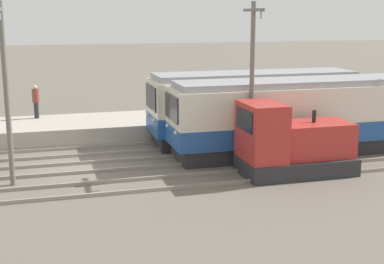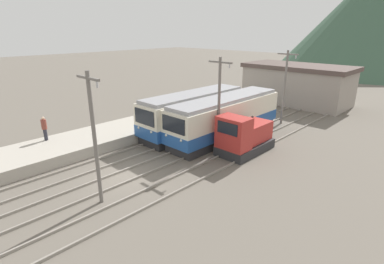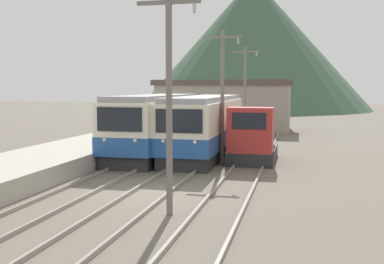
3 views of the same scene
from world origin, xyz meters
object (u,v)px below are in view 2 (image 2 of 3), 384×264
(catenary_mast_near, at_px, (94,135))
(catenary_mast_mid, at_px, (219,102))
(person_on_platform, at_px, (44,127))
(commuter_train_center, at_px, (226,119))
(commuter_train_left, at_px, (194,114))
(catenary_mast_far, at_px, (285,85))
(shunting_locomotive, at_px, (244,137))

(catenary_mast_near, bearing_deg, catenary_mast_mid, 90.00)
(person_on_platform, bearing_deg, commuter_train_center, 56.07)
(commuter_train_left, bearing_deg, catenary_mast_far, 61.12)
(catenary_mast_mid, bearing_deg, catenary_mast_far, 90.00)
(commuter_train_center, relative_size, catenary_mast_near, 1.72)
(catenary_mast_near, height_order, catenary_mast_far, same)
(commuter_train_left, distance_m, commuter_train_center, 2.94)
(commuter_train_center, bearing_deg, person_on_platform, -123.93)
(commuter_train_left, relative_size, catenary_mast_mid, 1.57)
(catenary_mast_mid, relative_size, catenary_mast_far, 1.00)
(person_on_platform, bearing_deg, catenary_mast_far, 63.28)
(commuter_train_left, relative_size, catenary_mast_far, 1.57)
(shunting_locomotive, bearing_deg, commuter_train_center, 150.92)
(catenary_mast_near, bearing_deg, commuter_train_center, 96.84)
(catenary_mast_near, xyz_separation_m, catenary_mast_mid, (0.00, 9.74, 0.00))
(catenary_mast_mid, xyz_separation_m, catenary_mast_far, (0.00, 9.74, 0.00))
(commuter_train_left, bearing_deg, catenary_mast_near, -69.73)
(shunting_locomotive, xyz_separation_m, catenary_mast_far, (-1.49, 8.58, 2.58))
(shunting_locomotive, height_order, catenary_mast_mid, catenary_mast_mid)
(commuter_train_left, bearing_deg, person_on_platform, -115.10)
(commuter_train_left, distance_m, catenary_mast_near, 12.62)
(catenary_mast_near, distance_m, person_on_platform, 9.59)
(commuter_train_left, relative_size, shunting_locomotive, 2.35)
(person_on_platform, bearing_deg, shunting_locomotive, 42.66)
(catenary_mast_near, bearing_deg, catenary_mast_far, 90.00)
(commuter_train_left, height_order, shunting_locomotive, commuter_train_left)
(commuter_train_center, bearing_deg, catenary_mast_mid, -61.89)
(catenary_mast_mid, bearing_deg, person_on_platform, -136.61)
(catenary_mast_mid, distance_m, catenary_mast_far, 9.74)
(shunting_locomotive, relative_size, catenary_mast_mid, 0.67)
(commuter_train_left, xyz_separation_m, commuter_train_center, (2.80, 0.89, -0.03))
(commuter_train_left, xyz_separation_m, person_on_platform, (-5.04, -10.77, 0.17))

